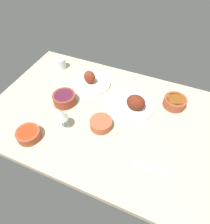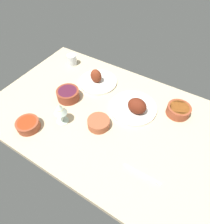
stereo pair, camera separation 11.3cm
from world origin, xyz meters
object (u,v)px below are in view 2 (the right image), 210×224
bowl_sauce (28,125)px  bowl_soup (178,110)px  plate_center_main (135,107)px  bowl_cream (99,123)px  plate_near_viewer (97,80)px  water_tumbler (72,60)px  fork_loose (142,174)px  bowl_onions (68,94)px  wine_glass (60,110)px

bowl_sauce → bowl_soup: bearing=-141.3°
plate_center_main → bowl_cream: 24.43cm
plate_near_viewer → water_tumbler: size_ratio=3.37×
plate_near_viewer → fork_loose: (-54.06, 44.13, -2.07)cm
plate_near_viewer → bowl_cream: (-20.94, 30.74, 0.25)cm
plate_center_main → bowl_onions: bearing=17.6°
wine_glass → plate_center_main: bearing=-137.0°
bowl_sauce → water_tumbler: bearing=-74.7°
bowl_onions → wine_glass: (-8.95, 16.58, 6.44)cm
water_tumbler → fork_loose: size_ratio=0.41×
plate_center_main → bowl_soup: plate_center_main is taller
plate_near_viewer → wine_glass: bearing=92.0°
wine_glass → water_tumbler: size_ratio=1.82×
bowl_cream → bowl_onions: bearing=-16.5°
bowl_cream → bowl_soup: (-35.15, -32.56, 0.41)cm
plate_near_viewer → bowl_soup: plate_near_viewer is taller
plate_near_viewer → bowl_sauce: 53.84cm
bowl_soup → wine_glass: 68.55cm
wine_glass → bowl_sauce: bearing=45.9°
plate_center_main → water_tumbler: 63.95cm
bowl_soup → wine_glass: (54.73, 40.71, 6.80)cm
water_tumbler → fork_loose: 97.85cm
bowl_sauce → bowl_soup: bowl_soup is taller
water_tumbler → fork_loose: bearing=147.5°
water_tumbler → plate_near_viewer: bearing=163.6°
bowl_soup → water_tumbler: water_tumbler is taller
bowl_onions → fork_loose: (-61.65, 21.81, -3.09)cm
plate_center_main → plate_near_viewer: (32.96, -9.48, -0.52)cm
bowl_onions → bowl_soup: (-63.68, -24.13, -0.36)cm
bowl_soup → water_tumbler: size_ratio=1.78×
bowl_sauce → water_tumbler: 63.12cm
bowl_cream → water_tumbler: water_tumbler is taller
plate_center_main → wine_glass: (31.60, 29.42, 6.94)cm
bowl_cream → fork_loose: 35.80cm
bowl_onions → bowl_cream: (-28.52, 8.42, -0.77)cm
bowl_sauce → fork_loose: size_ratio=0.68×
bowl_sauce → fork_loose: bearing=-172.7°
bowl_onions → water_tumbler: 37.10cm
fork_loose → wine_glass: bearing=173.2°
fork_loose → bowl_onions: bearing=159.4°
plate_near_viewer → water_tumbler: (28.45, -8.36, 1.37)cm
plate_center_main → wine_glass: bearing=43.0°
bowl_onions → plate_near_viewer: bearing=-108.8°
plate_center_main → bowl_cream: (12.02, 21.26, -0.27)cm
plate_center_main → bowl_sauce: bearing=43.9°
bowl_cream → water_tumbler: bearing=-38.4°
bowl_soup → fork_loose: bearing=87.5°
plate_center_main → fork_loose: (-21.11, 34.65, -2.59)cm
bowl_onions → bowl_cream: 29.75cm
bowl_onions → bowl_sauce: bearing=82.0°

